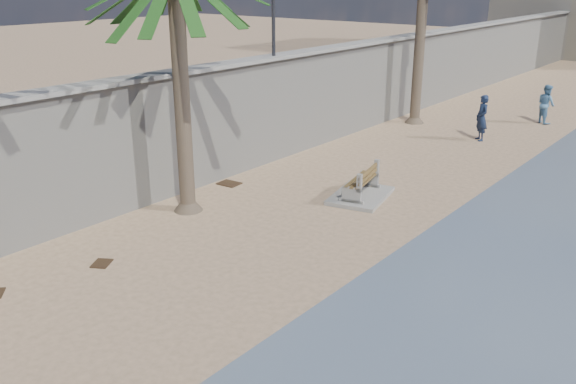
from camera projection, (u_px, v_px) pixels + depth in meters
The scene contains 7 objects.
seawall at pixel (388, 81), 26.90m from camera, with size 0.45×70.00×3.50m, color gray.
wall_cap at pixel (391, 39), 26.29m from camera, with size 0.80×70.00×0.12m, color gray.
bench_far at pixel (361, 185), 17.73m from camera, with size 1.89×2.39×0.89m.
person_a at pixel (482, 115), 23.70m from camera, with size 0.74×0.50×2.06m, color #16213C.
person_b at pixel (546, 102), 26.49m from camera, with size 0.91×0.70×1.88m, color #5180A9.
debris_c at pixel (229, 183), 19.02m from camera, with size 0.65×0.52×0.03m, color #382616.
debris_d at pixel (102, 263), 13.76m from camera, with size 0.47×0.37×0.03m, color #382616.
Camera 1 is at (8.17, -3.86, 6.17)m, focal length 38.00 mm.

